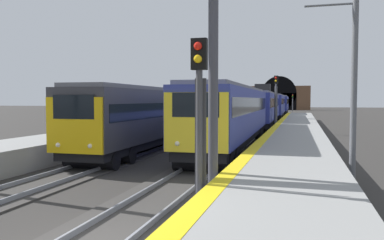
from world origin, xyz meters
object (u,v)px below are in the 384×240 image
at_px(railway_signal_far, 293,101).
at_px(catenary_mast_near, 353,86).
at_px(overhead_signal_gantry, 74,21).
at_px(railway_signal_mid, 276,100).
at_px(train_main_approaching, 270,106).
at_px(train_adjacent_platform, 199,110).
at_px(railway_signal_near, 199,117).

distance_m(railway_signal_far, catenary_mast_near, 89.52).
xyz_separation_m(railway_signal_far, overhead_signal_gantry, (-93.63, 4.37, 2.74)).
bearing_deg(railway_signal_mid, train_main_approaching, -173.50).
distance_m(train_adjacent_platform, overhead_signal_gantry, 25.01).
distance_m(train_main_approaching, overhead_signal_gantry, 43.38).
bearing_deg(train_main_approaching, overhead_signal_gantry, -4.26).
height_order(train_adjacent_platform, railway_signal_far, train_adjacent_platform).
xyz_separation_m(railway_signal_far, catenary_mast_near, (-89.42, -4.13, 0.84)).
height_order(railway_signal_near, overhead_signal_gantry, overhead_signal_gantry).
xyz_separation_m(train_main_approaching, railway_signal_near, (-44.73, -1.86, 0.44)).
distance_m(train_main_approaching, railway_signal_far, 50.48).
relative_size(railway_signal_mid, overhead_signal_gantry, 0.60).
height_order(railway_signal_near, catenary_mast_near, catenary_mast_near).
bearing_deg(catenary_mast_near, railway_signal_mid, 10.33).
xyz_separation_m(railway_signal_near, railway_signal_far, (95.17, 0.00, 0.08)).
distance_m(railway_signal_near, catenary_mast_near, 7.14).
bearing_deg(overhead_signal_gantry, railway_signal_near, -109.40).
relative_size(railway_signal_mid, railway_signal_far, 1.17).
height_order(railway_signal_far, catenary_mast_near, catenary_mast_near).
height_order(train_adjacent_platform, catenary_mast_near, catenary_mast_near).
distance_m(train_adjacent_platform, railway_signal_near, 27.10).
distance_m(train_main_approaching, catenary_mast_near, 39.46).
bearing_deg(railway_signal_mid, catenary_mast_near, 10.33).
bearing_deg(train_adjacent_platform, railway_signal_mid, 106.87).
xyz_separation_m(train_adjacent_platform, railway_signal_far, (68.96, -6.89, 0.59)).
bearing_deg(catenary_mast_near, railway_signal_far, 2.64).
distance_m(railway_signal_near, railway_signal_mid, 28.40).
height_order(train_main_approaching, train_adjacent_platform, train_main_approaching).
distance_m(train_main_approaching, train_adjacent_platform, 19.19).
height_order(train_main_approaching, railway_signal_mid, railway_signal_mid).
bearing_deg(railway_signal_mid, railway_signal_near, 0.00).
height_order(railway_signal_mid, railway_signal_far, railway_signal_mid).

